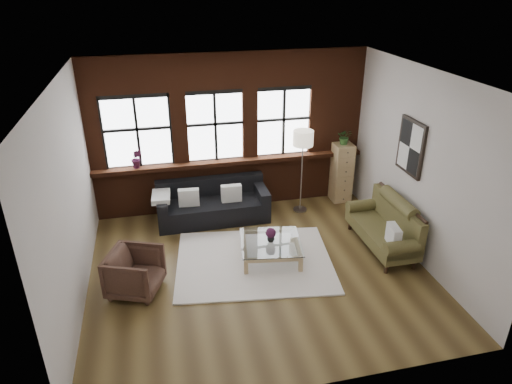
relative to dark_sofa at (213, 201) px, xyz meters
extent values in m
plane|color=#4C391B|center=(0.49, -1.90, -0.40)|extent=(5.50, 5.50, 0.00)
plane|color=white|center=(0.49, -1.90, 2.80)|extent=(5.50, 5.50, 0.00)
plane|color=beige|center=(0.49, 0.60, 1.20)|extent=(5.50, 0.00, 5.50)
plane|color=beige|center=(0.49, -4.40, 1.20)|extent=(5.50, 0.00, 5.50)
plane|color=beige|center=(-2.26, -1.90, 1.20)|extent=(0.00, 5.00, 5.00)
plane|color=beige|center=(3.24, -1.90, 1.20)|extent=(0.00, 5.00, 5.00)
cube|color=#492111|center=(0.49, 0.45, 0.64)|extent=(5.50, 0.30, 0.08)
cube|color=white|center=(0.47, -1.68, -0.38)|extent=(2.89, 2.41, 0.03)
cube|color=silver|center=(-0.47, -0.10, 0.19)|extent=(0.41, 0.17, 0.34)
cube|color=silver|center=(0.36, -0.10, 0.19)|extent=(0.40, 0.15, 0.34)
cube|color=silver|center=(2.71, -2.27, 0.18)|extent=(0.19, 0.40, 0.34)
imported|color=#422B21|center=(-1.50, -2.03, -0.05)|extent=(0.99, 0.98, 0.70)
imported|color=#B2B2B2|center=(0.77, -1.62, 0.01)|extent=(0.14, 0.14, 0.14)
sphere|color=#491938|center=(0.77, -1.62, 0.11)|extent=(0.18, 0.18, 0.18)
cube|color=tan|center=(2.83, 0.25, 0.24)|extent=(0.39, 0.39, 1.28)
imported|color=#2D5923|center=(2.83, 0.25, 1.05)|extent=(0.38, 0.36, 0.33)
imported|color=#491938|center=(-1.38, 0.42, 0.88)|extent=(0.24, 0.21, 0.39)
camera|label=1|loc=(-0.99, -8.08, 4.10)|focal=32.00mm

